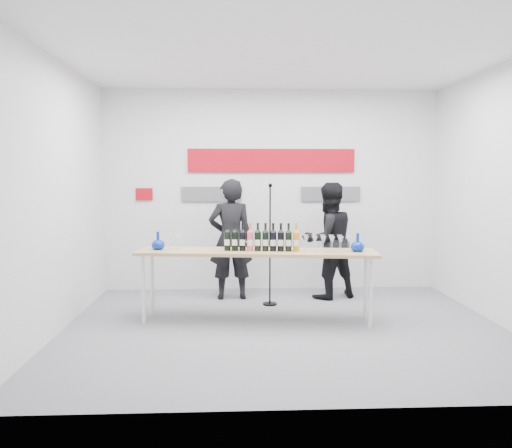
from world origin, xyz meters
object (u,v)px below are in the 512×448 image
at_px(mic_stand, 270,268).
at_px(presenter_left, 231,239).
at_px(presenter_right, 328,241).
at_px(tasting_table, 256,256).

bearing_deg(mic_stand, presenter_left, 157.28).
bearing_deg(presenter_left, presenter_right, 174.51).
relative_size(presenter_left, presenter_right, 1.03).
bearing_deg(tasting_table, presenter_right, 51.90).
relative_size(tasting_table, presenter_left, 1.70).
bearing_deg(presenter_right, mic_stand, 2.14).
height_order(presenter_left, mic_stand, presenter_left).
relative_size(presenter_left, mic_stand, 1.03).
height_order(tasting_table, mic_stand, mic_stand).
distance_m(tasting_table, presenter_left, 1.14).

